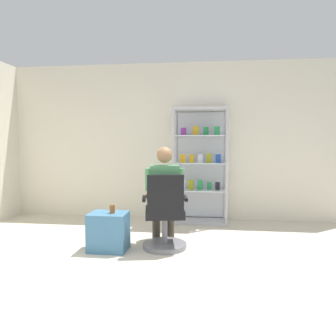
% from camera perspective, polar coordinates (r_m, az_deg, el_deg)
% --- Properties ---
extents(ground_plane, '(7.20, 7.20, 0.00)m').
position_cam_1_polar(ground_plane, '(3.04, -3.97, -21.79)').
color(ground_plane, beige).
extents(back_wall, '(6.00, 0.10, 2.70)m').
position_cam_1_polar(back_wall, '(5.70, 1.75, 4.63)').
color(back_wall, silver).
rests_on(back_wall, ground).
extents(display_cabinet_main, '(0.90, 0.45, 1.90)m').
position_cam_1_polar(display_cabinet_main, '(5.45, 5.68, 0.55)').
color(display_cabinet_main, '#B7B7BC').
rests_on(display_cabinet_main, ground).
extents(office_chair, '(0.60, 0.57, 0.96)m').
position_cam_1_polar(office_chair, '(4.11, -0.56, -8.86)').
color(office_chair, slate).
rests_on(office_chair, ground).
extents(seated_shopkeeper, '(0.54, 0.61, 1.29)m').
position_cam_1_polar(seated_shopkeeper, '(4.21, -0.67, -4.12)').
color(seated_shopkeeper, '#3F382D').
rests_on(seated_shopkeeper, ground).
extents(storage_crate, '(0.47, 0.36, 0.47)m').
position_cam_1_polar(storage_crate, '(4.18, -10.39, -10.92)').
color(storage_crate, teal).
rests_on(storage_crate, ground).
extents(tea_glass, '(0.06, 0.06, 0.11)m').
position_cam_1_polar(tea_glass, '(4.09, -9.76, -7.11)').
color(tea_glass, brown).
rests_on(tea_glass, storage_crate).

